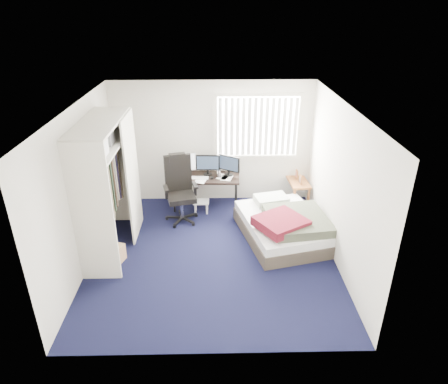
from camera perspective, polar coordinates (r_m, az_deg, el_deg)
ground at (r=6.81m, az=-1.60°, el=-8.83°), size 4.20×4.20×0.00m
room_shell at (r=6.08m, az=-1.77°, el=2.95°), size 4.20×4.20×4.20m
window_assembly at (r=8.02m, az=4.84°, el=9.29°), size 1.72×0.09×1.32m
closet at (r=6.62m, az=-16.37°, el=2.35°), size 0.64×1.84×2.22m
desk at (r=8.01m, az=-2.65°, el=2.58°), size 1.40×0.68×1.13m
office_chair at (r=7.65m, az=-6.25°, el=-0.50°), size 0.74×0.74×1.30m
footstool at (r=7.98m, az=-3.28°, el=-1.64°), size 0.32×0.25×0.25m
nightstand at (r=8.37m, az=10.48°, el=1.26°), size 0.43×0.77×0.69m
bed at (r=7.18m, az=8.63°, el=-4.72°), size 1.70×2.03×0.59m
pine_box at (r=6.83m, az=-15.75°, el=-8.42°), size 0.44×0.38×0.28m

